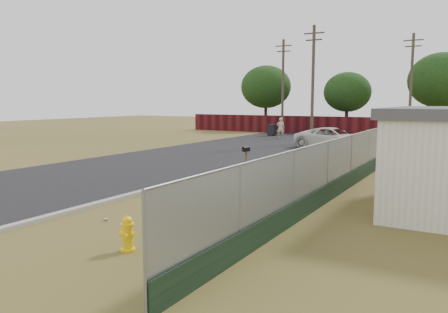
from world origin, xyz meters
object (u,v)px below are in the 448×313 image
Objects in this scene: fire_hydrant at (127,234)px; pickup_truck at (333,138)px; trash_bin at (272,130)px; mailbox at (246,151)px; pedestrian at (281,128)px.

pickup_truck is (-2.11, 22.80, 0.35)m from fire_hydrant.
trash_bin is at bearing 51.91° from pickup_truck.
mailbox is at bearing -179.35° from pickup_truck.
pickup_truck reaches higher than mailbox.
fire_hydrant is at bearing 91.58° from pedestrian.
mailbox reaches higher than trash_bin.
pedestrian is 1.69× the size of trash_bin.
fire_hydrant is 0.16× the size of pickup_truck.
pedestrian is at bearing 54.05° from pickup_truck.
mailbox is (-3.19, 11.79, 0.48)m from fire_hydrant.
pedestrian is (-6.41, 5.81, 0.19)m from pickup_truck.
pedestrian reaches higher than fire_hydrant.
fire_hydrant is at bearing -74.84° from mailbox.
trash_bin is (-10.35, 30.85, 0.18)m from fire_hydrant.
pedestrian is (-5.33, 16.83, 0.06)m from mailbox.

